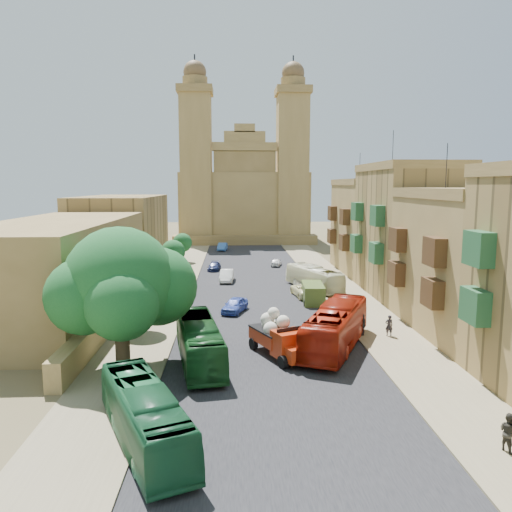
{
  "coord_description": "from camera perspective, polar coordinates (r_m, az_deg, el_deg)",
  "views": [
    {
      "loc": [
        -2.53,
        -26.71,
        11.53
      ],
      "look_at": [
        0.0,
        26.0,
        4.0
      ],
      "focal_mm": 35.0,
      "sensor_mm": 36.0,
      "label": 1
    }
  ],
  "objects": [
    {
      "name": "road_surface",
      "position": [
        57.92,
        -0.19,
        -3.36
      ],
      "size": [
        14.0,
        140.0,
        0.01
      ],
      "primitive_type": "cube",
      "color": "black",
      "rests_on": "ground"
    },
    {
      "name": "street_tree_b",
      "position": [
        51.92,
        -10.99,
        -1.24
      ],
      "size": [
        3.13,
        3.13,
        4.81
      ],
      "color": "#3D301E",
      "rests_on": "ground"
    },
    {
      "name": "pedestrian_c",
      "position": [
        39.74,
        12.09,
        -7.66
      ],
      "size": [
        0.5,
        1.03,
        1.69
      ],
      "primitive_type": "imported",
      "rotation": [
        0.0,
        0.0,
        4.81
      ],
      "color": "#333334",
      "rests_on": "ground"
    },
    {
      "name": "car_white_b",
      "position": [
        71.58,
        2.33,
        -0.71
      ],
      "size": [
        2.02,
        3.43,
        1.09
      ],
      "primitive_type": "imported",
      "rotation": [
        0.0,
        0.0,
        2.9
      ],
      "color": "white",
      "rests_on": "ground"
    },
    {
      "name": "street_tree_a",
      "position": [
        40.24,
        -13.41,
        -3.7
      ],
      "size": [
        3.35,
        3.35,
        5.15
      ],
      "color": "#3D301E",
      "rests_on": "ground"
    },
    {
      "name": "bus_green_south",
      "position": [
        23.92,
        -12.61,
        -17.35
      ],
      "size": [
        5.83,
        9.61,
        2.65
      ],
      "primitive_type": "imported",
      "rotation": [
        0.0,
        0.0,
        0.41
      ],
      "color": "#1A5631",
      "rests_on": "ground"
    },
    {
      "name": "car_blue_a",
      "position": [
        45.74,
        -2.43,
        -5.62
      ],
      "size": [
        2.83,
        4.26,
        1.35
      ],
      "primitive_type": "imported",
      "rotation": [
        0.0,
        0.0,
        -0.34
      ],
      "color": "#3953B3",
      "rests_on": "ground"
    },
    {
      "name": "car_white_a",
      "position": [
        60.06,
        -3.36,
        -2.26
      ],
      "size": [
        1.77,
        4.43,
        1.43
      ],
      "primitive_type": "imported",
      "rotation": [
        0.0,
        0.0,
        -0.06
      ],
      "color": "white",
      "rests_on": "ground"
    },
    {
      "name": "red_truck",
      "position": [
        34.07,
        2.7,
        -9.15
      ],
      "size": [
        4.08,
        5.82,
        3.23
      ],
      "color": "#B32C0D",
      "rests_on": "ground"
    },
    {
      "name": "street_tree_c",
      "position": [
        63.71,
        -9.46,
        0.44
      ],
      "size": [
        3.05,
        3.05,
        4.69
      ],
      "color": "#3D301E",
      "rests_on": "ground"
    },
    {
      "name": "car_dkblue",
      "position": [
        68.12,
        -4.79,
        -1.19
      ],
      "size": [
        1.89,
        3.84,
        1.07
      ],
      "primitive_type": "imported",
      "rotation": [
        0.0,
        0.0,
        -0.11
      ],
      "color": "#19224D",
      "rests_on": "ground"
    },
    {
      "name": "pedestrian_a",
      "position": [
        39.99,
        14.96,
        -7.69
      ],
      "size": [
        0.61,
        0.41,
        1.65
      ],
      "primitive_type": "imported",
      "rotation": [
        0.0,
        0.0,
        3.16
      ],
      "color": "black",
      "rests_on": "ground"
    },
    {
      "name": "street_tree_d",
      "position": [
        75.57,
        -8.41,
        1.5
      ],
      "size": [
        2.85,
        2.85,
        4.39
      ],
      "color": "#3D301E",
      "rests_on": "ground"
    },
    {
      "name": "bus_cream_east",
      "position": [
        55.64,
        6.65,
        -2.53
      ],
      "size": [
        5.46,
        9.5,
        2.6
      ],
      "primitive_type": "imported",
      "rotation": [
        0.0,
        0.0,
        3.52
      ],
      "color": "beige",
      "rests_on": "ground"
    },
    {
      "name": "kerb_east",
      "position": [
        58.64,
        6.67,
        -3.21
      ],
      "size": [
        0.25,
        140.0,
        0.12
      ],
      "primitive_type": "cube",
      "color": "#7F7153",
      "rests_on": "ground"
    },
    {
      "name": "car_blue_b",
      "position": [
        88.51,
        -3.86,
        1.06
      ],
      "size": [
        1.87,
        4.22,
        1.35
      ],
      "primitive_type": "imported",
      "rotation": [
        0.0,
        0.0,
        -0.11
      ],
      "color": "#417BD1",
      "rests_on": "ground"
    },
    {
      "name": "kerb_west",
      "position": [
        58.03,
        -7.12,
        -3.34
      ],
      "size": [
        0.25,
        140.0,
        0.12
      ],
      "primitive_type": "cube",
      "color": "#7F7153",
      "rests_on": "ground"
    },
    {
      "name": "townhouse_b",
      "position": [
        42.4,
        23.12,
        -0.5
      ],
      "size": [
        9.0,
        14.0,
        14.9
      ],
      "color": "olive",
      "rests_on": "ground"
    },
    {
      "name": "townhouse_d",
      "position": [
        68.47,
        12.94,
        3.42
      ],
      "size": [
        9.0,
        14.0,
        15.9
      ],
      "color": "olive",
      "rests_on": "ground"
    },
    {
      "name": "west_building_low",
      "position": [
        47.87,
        -21.57,
        -1.26
      ],
      "size": [
        10.0,
        28.0,
        8.4
      ],
      "primitive_type": "cube",
      "color": "brown",
      "rests_on": "ground"
    },
    {
      "name": "bus_red_east",
      "position": [
        36.14,
        9.12,
        -8.03
      ],
      "size": [
        6.89,
        11.16,
        3.08
      ],
      "primitive_type": "imported",
      "rotation": [
        0.0,
        0.0,
        2.72
      ],
      "color": "#991B0B",
      "rests_on": "ground"
    },
    {
      "name": "sidewalk_west",
      "position": [
        58.28,
        -9.58,
        -3.4
      ],
      "size": [
        5.0,
        140.0,
        0.01
      ],
      "primitive_type": "cube",
      "color": "#7F7153",
      "rests_on": "ground"
    },
    {
      "name": "car_cream",
      "position": [
        52.32,
        5.6,
        -3.89
      ],
      "size": [
        2.92,
        5.16,
        1.36
      ],
      "primitive_type": "imported",
      "rotation": [
        0.0,
        0.0,
        3.28
      ],
      "color": "beige",
      "rests_on": "ground"
    },
    {
      "name": "church",
      "position": [
        105.37,
        -1.38,
        7.02
      ],
      "size": [
        28.0,
        22.5,
        36.3
      ],
      "color": "olive",
      "rests_on": "ground"
    },
    {
      "name": "west_wall",
      "position": [
        48.93,
        -14.49,
        -4.69
      ],
      "size": [
        1.0,
        40.0,
        1.8
      ],
      "primitive_type": "cube",
      "color": "olive",
      "rests_on": "ground"
    },
    {
      "name": "west_building_mid",
      "position": [
        72.67,
        -15.04,
        2.69
      ],
      "size": [
        10.0,
        22.0,
        10.0
      ],
      "primitive_type": "cube",
      "color": "olive",
      "rests_on": "ground"
    },
    {
      "name": "bus_green_north",
      "position": [
        33.18,
        -6.52,
        -9.71
      ],
      "size": [
        4.0,
        10.32,
        2.8
      ],
      "primitive_type": "imported",
      "rotation": [
        0.0,
        0.0,
        0.17
      ],
      "color": "#174C1E",
      "rests_on": "ground"
    },
    {
      "name": "sidewalk_east",
      "position": [
        59.1,
        9.06,
        -3.23
      ],
      "size": [
        5.0,
        140.0,
        0.01
      ],
      "primitive_type": "cube",
      "color": "#7F7153",
      "rests_on": "ground"
    },
    {
      "name": "ficus_tree",
      "position": [
        32.08,
        -15.12,
        -3.29
      ],
      "size": [
        9.03,
        8.31,
        9.03
      ],
      "color": "#3D301E",
      "rests_on": "ground"
    },
    {
      "name": "ground",
      "position": [
        29.2,
        2.54,
        -15.15
      ],
      "size": [
        260.0,
        260.0,
        0.0
      ],
      "primitive_type": "plane",
      "color": "brown"
    },
    {
      "name": "olive_pickup",
      "position": [
        49.65,
        6.52,
        -4.28
      ],
      "size": [
        2.29,
        4.62,
        1.87
      ],
      "color": "#435720",
      "rests_on": "ground"
    },
    {
      "name": "townhouse_c",
      "position": [
        55.11,
        16.89,
        2.96
      ],
      "size": [
        9.0,
        14.0,
        17.4
      ],
      "color": "olive",
      "rests_on": "ground"
    },
    {
      "name": "pedestrian_b",
      "position": [
        25.53,
        26.89,
        -17.5
      ],
      "size": [
        0.91,
        1.02,
        1.73
      ],
      "primitive_type": "imported",
      "rotation": [
        0.0,
        0.0,
        1.93
      ],
      "color": "#2D2923",
      "rests_on": "ground"
    }
  ]
}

